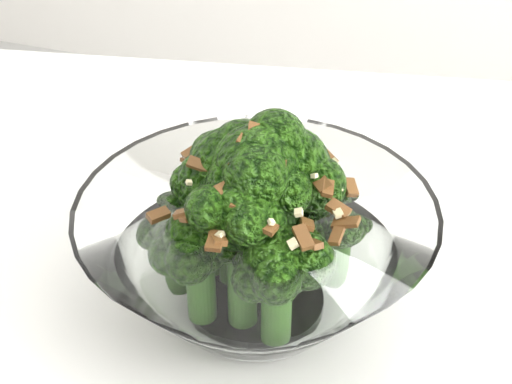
% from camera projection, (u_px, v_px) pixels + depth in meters
% --- Properties ---
extents(broccoli_dish, '(0.22, 0.22, 0.14)m').
position_uv_depth(broccoli_dish, '(255.00, 244.00, 0.49)').
color(broccoli_dish, white).
rests_on(broccoli_dish, table).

